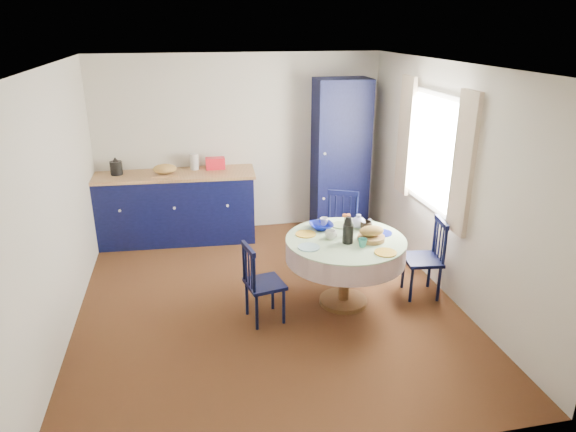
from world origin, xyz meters
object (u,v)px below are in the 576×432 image
chair_far (341,230)px  mug_b (363,243)px  mug_c (366,226)px  chair_right (426,257)px  kitchen_counter (176,206)px  chair_left (261,282)px  pantry_cabinet (340,156)px  dining_table (346,249)px  mug_d (324,222)px  cobalt_bowl (321,226)px  mug_a (330,235)px

chair_far → mug_b: 1.19m
chair_far → mug_c: size_ratio=7.32×
chair_right → mug_b: 0.94m
kitchen_counter → chair_left: bearing=-66.7°
pantry_cabinet → chair_left: (-1.52, -2.35, -0.65)m
dining_table → mug_c: (0.28, 0.18, 0.17)m
pantry_cabinet → chair_far: (-0.37, -1.29, -0.61)m
chair_far → mug_c: chair_far is taller
mug_d → cobalt_bowl: bearing=-122.3°
mug_c → mug_d: size_ratio=1.35×
chair_far → cobalt_bowl: size_ratio=3.62×
chair_far → mug_b: chair_far is taller
mug_c → cobalt_bowl: 0.48m
kitchen_counter → chair_left: size_ratio=2.61×
chair_right → mug_c: 0.76m
kitchen_counter → pantry_cabinet: size_ratio=1.02×
dining_table → chair_far: size_ratio=1.34×
kitchen_counter → mug_c: kitchen_counter is taller
pantry_cabinet → mug_a: size_ratio=18.71×
pantry_cabinet → chair_left: 2.87m
kitchen_counter → cobalt_bowl: kitchen_counter is taller
mug_b → chair_right: bearing=15.8°
mug_c → chair_far: bearing=93.9°
chair_far → chair_left: bearing=-113.3°
mug_a → kitchen_counter: bearing=126.8°
mug_c → mug_a: bearing=-161.0°
chair_right → chair_left: bearing=-77.2°
chair_right → mug_c: size_ratio=6.96×
mug_a → mug_c: 0.47m
pantry_cabinet → chair_left: size_ratio=2.56×
kitchen_counter → chair_right: 3.44m
chair_left → mug_b: 1.09m
chair_far → mug_d: 0.70m
mug_b → cobalt_bowl: size_ratio=0.36×
chair_right → cobalt_bowl: (-1.11, 0.31, 0.34)m
chair_left → pantry_cabinet: bearing=-44.4°
chair_left → cobalt_bowl: chair_left is taller
mug_b → mug_d: same height
dining_table → chair_far: (0.23, 0.91, -0.16)m
kitchen_counter → mug_d: size_ratio=23.27×
chair_left → mug_d: mug_d is taller
chair_left → cobalt_bowl: (0.74, 0.47, 0.36)m
pantry_cabinet → chair_right: bearing=-80.1°
dining_table → mug_c: 0.37m
mug_d → mug_b: bearing=-70.8°
chair_far → cobalt_bowl: chair_far is taller
dining_table → mug_c: dining_table is taller
mug_a → pantry_cabinet: bearing=70.7°
dining_table → chair_right: 0.95m
chair_far → mug_b: bearing=-72.5°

